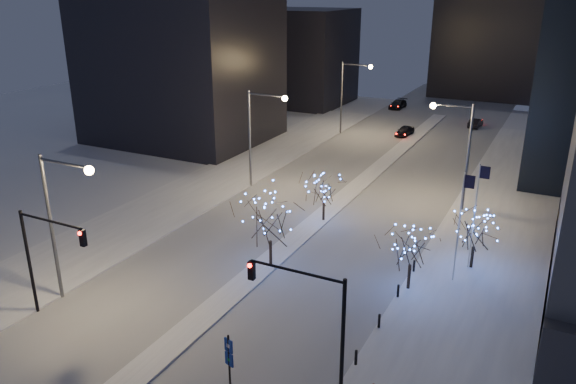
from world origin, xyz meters
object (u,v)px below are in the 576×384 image
Objects in this scene: traffic_signal_west at (44,249)px; holiday_tree_median_far at (324,189)px; street_lamp_w_far at (349,88)px; holiday_tree_plaza_far at (475,230)px; street_lamp_w_mid at (259,126)px; wayfinding_sign at (229,356)px; traffic_signal_east at (313,313)px; car_near at (405,131)px; holiday_tree_median_near at (270,218)px; street_lamp_w_near at (60,210)px; street_lamp_east at (459,142)px; holiday_tree_plaza_near at (411,246)px; car_mid at (475,123)px; car_far at (398,104)px.

holiday_tree_median_far is (8.94, 21.86, -1.71)m from traffic_signal_west.
holiday_tree_plaza_far is (22.74, -33.42, -3.38)m from street_lamp_w_far.
street_lamp_w_far is 2.26× the size of holiday_tree_median_far.
street_lamp_w_mid is 1.00× the size of street_lamp_w_far.
street_lamp_w_far is (0.00, 25.00, 0.00)m from street_lamp_w_mid.
holiday_tree_plaza_far is at bearing 81.93° from wayfinding_sign.
traffic_signal_east reaches higher than car_near.
traffic_signal_east is 1.12× the size of holiday_tree_median_near.
street_lamp_w_near reaches higher than holiday_tree_median_far.
street_lamp_east is at bearing 58.31° from traffic_signal_west.
street_lamp_w_near is 2.70m from traffic_signal_west.
holiday_tree_median_far is 22.93m from wayfinding_sign.
car_near is (7.44, 2.71, -5.80)m from street_lamp_w_far.
street_lamp_w_mid is 29.27m from car_near.
holiday_tree_plaza_near is (19.44, -13.55, -3.19)m from street_lamp_w_mid.
holiday_tree_median_far is (9.44, -30.15, -3.45)m from street_lamp_w_far.
street_lamp_east is at bearing 97.14° from wayfinding_sign.
car_mid is (15.36, 62.45, -5.84)m from street_lamp_w_near.
wayfinding_sign is at bearing -114.65° from holiday_tree_plaza_far.
holiday_tree_median_far is at bearing -28.61° from street_lamp_w_mid.
traffic_signal_west is 13.74m from wayfinding_sign.
wayfinding_sign is at bearing -78.67° from holiday_tree_median_far.
street_lamp_east is 35.12m from car_mid.
street_lamp_w_near is 2.44× the size of car_near.
car_mid is (15.36, 12.45, -5.84)m from street_lamp_w_far.
street_lamp_w_near is 33.85m from street_lamp_east.
holiday_tree_plaza_far is (15.31, -36.13, 2.42)m from car_near.
holiday_tree_median_far reaches higher than car_mid.
traffic_signal_west is 1.71× the size of car_near.
street_lamp_w_near reaches higher than car_mid.
street_lamp_w_far and street_lamp_east have the same top height.
car_far reaches higher than car_near.
traffic_signal_west is at bearing -76.04° from street_lamp_w_near.
street_lamp_w_far is 43.29m from holiday_tree_plaza_near.
car_mid is (-3.66, 34.45, -5.79)m from street_lamp_east.
car_far is (1.20, 20.51, -5.79)m from street_lamp_w_far.
car_mid is at bearing -27.20° from car_far.
street_lamp_w_far is at bearing 90.00° from street_lamp_w_near.
car_near is (-10.44, 53.71, -4.06)m from traffic_signal_east.
car_mid is 43.07m from holiday_tree_median_far.
street_lamp_east is at bearing 55.81° from street_lamp_w_near.
street_lamp_w_near is 22.25m from holiday_tree_median_far.
wayfinding_sign is (-1.42, -65.06, 1.32)m from car_mid.
street_lamp_east is at bearing -64.80° from car_far.
traffic_signal_west is at bearing -121.69° from street_lamp_east.
street_lamp_east reaches higher than holiday_tree_plaza_far.
street_lamp_w_near is at bearing 80.31° from car_mid.
street_lamp_w_mid is at bearing 90.00° from street_lamp_w_near.
holiday_tree_plaza_far is (22.25, 18.59, -1.64)m from traffic_signal_west.
street_lamp_w_near reaches higher than car_near.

